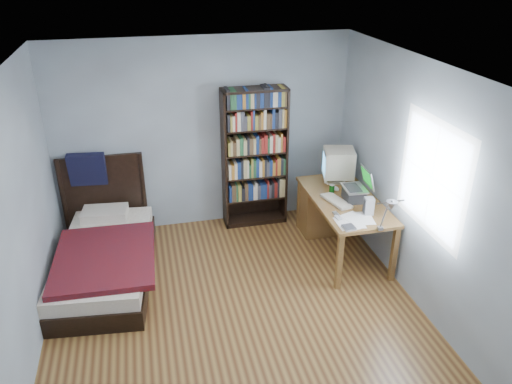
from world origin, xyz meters
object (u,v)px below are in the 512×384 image
keyboard (336,201)px  bookshelf (255,158)px  soda_can (332,189)px  bed (105,253)px  laptop (355,192)px  crt_monitor (338,163)px  desk (331,207)px  speaker (369,206)px  desk_lamp (390,208)px

keyboard → bookshelf: size_ratio=0.23×
keyboard → soda_can: size_ratio=3.78×
bed → laptop: bearing=-4.9°
soda_can → bookshelf: bearing=132.8°
crt_monitor → soda_can: crt_monitor is taller
desk → crt_monitor: size_ratio=3.24×
keyboard → desk: bearing=58.9°
speaker → soda_can: (-0.21, 0.59, -0.04)m
crt_monitor → speaker: bearing=-88.6°
desk_lamp → keyboard: (-0.11, 1.04, -0.43)m
crt_monitor → keyboard: crt_monitor is taller
desk → soda_can: size_ratio=13.22×
desk_lamp → bookshelf: size_ratio=0.30×
desk → soda_can: bearing=-113.8°
soda_can → laptop: bearing=-48.1°
keyboard → soda_can: (0.03, 0.23, 0.04)m
keyboard → speaker: speaker is taller
laptop → bookshelf: 1.44m
desk_lamp → crt_monitor: bearing=86.1°
laptop → bed: size_ratio=0.19×
desk → desk_lamp: 1.69m
soda_can → bed: size_ratio=0.05×
desk → keyboard: (-0.13, -0.47, 0.33)m
speaker → laptop: bearing=100.1°
crt_monitor → laptop: crt_monitor is taller
desk → bed: bed is taller
bookshelf → bed: size_ratio=0.88×
keyboard → soda_can: soda_can is taller
desk → bookshelf: (-0.87, 0.59, 0.52)m
speaker → bookshelf: 1.72m
laptop → speaker: size_ratio=1.97×
soda_can → speaker: bearing=-70.4°
laptop → bookshelf: bearing=132.6°
bed → crt_monitor: bearing=5.7°
soda_can → crt_monitor: bearing=59.7°
desk → keyboard: bearing=-105.9°
keyboard → bed: bearing=159.4°
desk → speaker: bearing=-82.8°
desk_lamp → bookshelf: bearing=111.9°
soda_can → desk_lamp: bearing=-86.5°
keyboard → soda_can: bearing=67.6°
desk → speaker: 0.93m
laptop → speaker: laptop is taller
speaker → soda_can: size_ratio=1.77×
crt_monitor → desk_lamp: desk_lamp is taller
desk → soda_can: 0.45m
bed → soda_can: bearing=-0.5°
desk → laptop: bearing=-77.8°
desk → laptop: 0.64m
soda_can → bookshelf: bookshelf is taller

